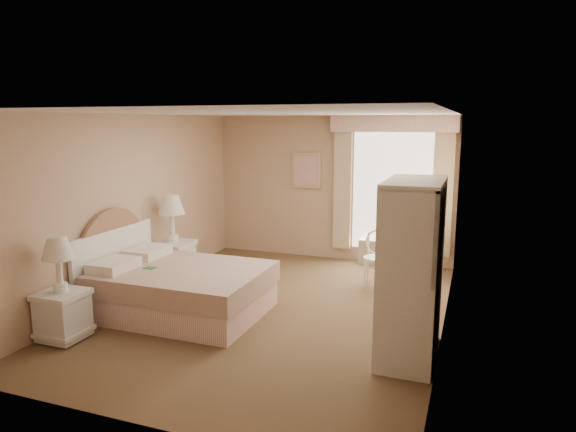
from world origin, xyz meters
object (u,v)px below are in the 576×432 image
at_px(round_table, 416,241).
at_px(bed, 176,287).
at_px(nightstand_far, 173,250).
at_px(nightstand_near, 62,302).
at_px(cafe_chair, 378,253).
at_px(armoire, 412,285).

bearing_deg(round_table, bed, -132.28).
bearing_deg(nightstand_far, nightstand_near, -90.00).
bearing_deg(bed, nightstand_far, 123.90).
distance_m(round_table, cafe_chair, 1.00).
xyz_separation_m(bed, armoire, (2.94, -0.22, 0.43)).
bearing_deg(armoire, nightstand_near, -165.60).
height_order(nightstand_far, armoire, armoire).
bearing_deg(round_table, nightstand_near, -129.56).
bearing_deg(cafe_chair, nightstand_near, -136.49).
distance_m(nightstand_far, round_table, 3.83).
relative_size(nightstand_near, round_table, 1.54).
bearing_deg(nightstand_far, armoire, -19.36).
height_order(nightstand_near, round_table, nightstand_near).
distance_m(bed, nightstand_near, 1.36).
distance_m(nightstand_near, round_table, 5.27).
relative_size(bed, round_table, 2.76).
distance_m(bed, nightstand_far, 1.29).
distance_m(nightstand_far, cafe_chair, 3.05).
xyz_separation_m(nightstand_near, armoire, (3.65, 0.94, 0.32)).
distance_m(cafe_chair, armoire, 2.37).
distance_m(nightstand_far, armoire, 3.88).
xyz_separation_m(nightstand_far, armoire, (3.65, -1.28, 0.27)).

